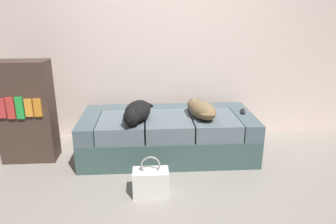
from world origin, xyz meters
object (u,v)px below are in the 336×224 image
object	(u,v)px
couch	(168,135)
dog_dark	(137,112)
tv_remote	(243,112)
handbag	(151,182)
bookshelf	(26,112)
dog_tan	(201,109)

from	to	relation	value
couch	dog_dark	size ratio (longest dim) A/B	3.21
tv_remote	handbag	world-z (taller)	tv_remote
tv_remote	handbag	bearing A→B (deg)	-126.96
dog_dark	bookshelf	bearing A→B (deg)	171.69
dog_tan	bookshelf	distance (m)	1.88
tv_remote	handbag	xyz separation A→B (m)	(-1.06, -0.84, -0.36)
dog_dark	handbag	distance (m)	0.79
couch	bookshelf	distance (m)	1.55
couch	dog_tan	xyz separation A→B (m)	(0.35, -0.11, 0.33)
couch	dog_tan	distance (m)	0.50
dog_dark	dog_tan	distance (m)	0.69
couch	handbag	size ratio (longest dim) A/B	5.06
couch	handbag	xyz separation A→B (m)	(-0.20, -0.82, -0.11)
dog_tan	bookshelf	world-z (taller)	bookshelf
couch	bookshelf	size ratio (longest dim) A/B	1.74
tv_remote	bookshelf	distance (m)	2.38
bookshelf	couch	bearing A→B (deg)	0.59
dog_tan	tv_remote	distance (m)	0.53
dog_dark	tv_remote	xyz separation A→B (m)	(1.19, 0.21, -0.09)
tv_remote	bookshelf	bearing A→B (deg)	-164.47
dog_dark	bookshelf	xyz separation A→B (m)	(-1.19, 0.17, -0.03)
dog_tan	handbag	world-z (taller)	dog_tan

